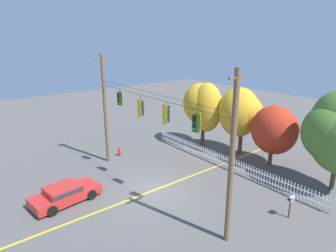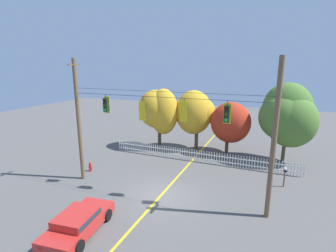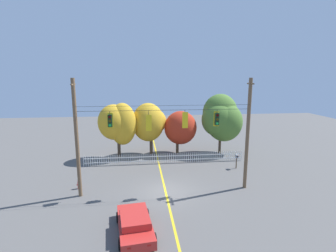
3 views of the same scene
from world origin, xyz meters
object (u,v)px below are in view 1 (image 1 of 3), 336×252
traffic_signal_southbound_primary (120,99)px  traffic_signal_northbound_primary (196,123)px  autumn_maple_mid (240,112)px  roadside_mailbox (291,200)px  traffic_signal_westbound_side (141,108)px  traffic_signal_northbound_secondary (166,114)px  autumn_maple_near_fence (204,105)px  parked_car (65,193)px  fire_hydrant (120,152)px  autumn_oak_far_east (275,129)px

traffic_signal_southbound_primary → traffic_signal_northbound_primary: 8.09m
autumn_maple_mid → roadside_mailbox: (8.33, -5.72, -2.67)m
traffic_signal_westbound_side → roadside_mailbox: (8.77, 4.38, -4.44)m
traffic_signal_northbound_secondary → autumn_maple_near_fence: size_ratio=0.22×
traffic_signal_westbound_side → traffic_signal_northbound_primary: (5.25, 0.02, 0.17)m
parked_car → fire_hydrant: (-4.60, 6.57, -0.23)m
autumn_oak_far_east → traffic_signal_westbound_side: bearing=-111.9°
traffic_signal_southbound_primary → traffic_signal_northbound_secondary: same height
traffic_signal_westbound_side → autumn_maple_mid: 10.27m
traffic_signal_northbound_secondary → autumn_maple_mid: size_ratio=0.23×
autumn_maple_mid → fire_hydrant: (-6.13, -8.77, -3.46)m
traffic_signal_northbound_secondary → autumn_maple_near_fence: traffic_signal_northbound_secondary is taller
traffic_signal_southbound_primary → autumn_maple_near_fence: size_ratio=0.21×
autumn_maple_mid → autumn_maple_near_fence: bearing=-162.3°
traffic_signal_southbound_primary → autumn_oak_far_east: (6.84, 9.92, -2.59)m
traffic_signal_northbound_secondary → roadside_mailbox: (6.03, 4.38, -4.59)m
traffic_signal_southbound_primary → autumn_oak_far_east: traffic_signal_southbound_primary is taller
traffic_signal_northbound_secondary → autumn_oak_far_east: (1.26, 9.94, -2.55)m
traffic_signal_northbound_secondary → roadside_mailbox: 8.76m
traffic_signal_northbound_primary → parked_car: 9.72m
autumn_maple_near_fence → autumn_oak_far_east: bearing=7.6°
traffic_signal_southbound_primary → roadside_mailbox: (11.61, 4.36, -4.63)m
autumn_maple_near_fence → traffic_signal_westbound_side: bearing=-71.5°
traffic_signal_southbound_primary → traffic_signal_northbound_primary: (8.09, 0.00, -0.02)m
autumn_maple_mid → roadside_mailbox: bearing=-34.5°
traffic_signal_westbound_side → autumn_oak_far_east: (4.01, 9.94, -2.39)m
parked_car → roadside_mailbox: bearing=44.3°
traffic_signal_northbound_primary → parked_car: (-6.34, -5.25, -5.17)m
traffic_signal_northbound_secondary → fire_hydrant: traffic_signal_northbound_secondary is taller
traffic_signal_northbound_secondary → autumn_maple_near_fence: (-5.76, 9.00, -1.77)m
traffic_signal_northbound_primary → autumn_maple_mid: bearing=115.5°
traffic_signal_northbound_secondary → traffic_signal_northbound_primary: (2.51, 0.02, 0.02)m
autumn_maple_mid → autumn_oak_far_east: autumn_maple_mid is taller
autumn_maple_near_fence → fire_hydrant: size_ratio=8.07×
traffic_signal_northbound_secondary → parked_car: bearing=-126.2°
traffic_signal_westbound_side → roadside_mailbox: bearing=26.5°
traffic_signal_westbound_side → autumn_maple_near_fence: traffic_signal_westbound_side is taller
traffic_signal_northbound_secondary → autumn_maple_mid: 10.54m
parked_car → fire_hydrant: 8.02m
traffic_signal_northbound_primary → fire_hydrant: (-10.94, 1.32, -5.40)m
traffic_signal_westbound_side → fire_hydrant: (-5.68, 1.34, -5.22)m
traffic_signal_southbound_primary → autumn_maple_near_fence: traffic_signal_southbound_primary is taller
traffic_signal_westbound_side → autumn_maple_mid: (0.44, 10.10, -1.77)m
autumn_maple_mid → traffic_signal_southbound_primary: bearing=-108.0°
roadside_mailbox → autumn_oak_far_east: bearing=130.6°
traffic_signal_westbound_side → traffic_signal_northbound_secondary: bearing=-0.0°
traffic_signal_northbound_primary → autumn_oak_far_east: traffic_signal_northbound_primary is taller
traffic_signal_southbound_primary → parked_car: 7.59m
autumn_maple_near_fence → autumn_maple_mid: autumn_maple_near_fence is taller
traffic_signal_westbound_side → autumn_oak_far_east: bearing=68.1°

